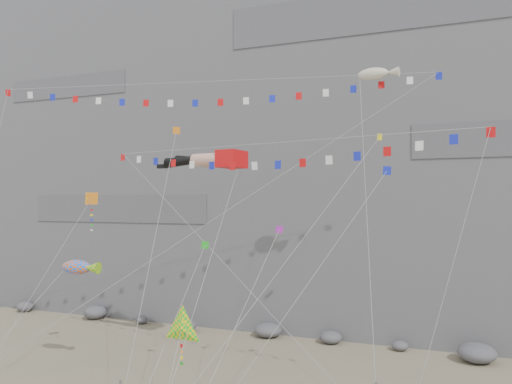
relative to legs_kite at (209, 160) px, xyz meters
The scene contains 14 objects.
cliff 26.68m from the legs_kite, 87.20° to the left, with size 80.00×28.00×50.00m, color slate.
talus_boulders 18.41m from the legs_kite, 83.06° to the left, with size 60.00×3.00×1.20m, color #5D5C61, non-canonical shape.
legs_kite is the anchor object (origin of this frame).
flag_banner_upper 6.24m from the legs_kite, 131.78° to the left, with size 33.90×15.44×28.44m.
flag_banner_lower 6.68m from the legs_kite, 28.75° to the right, with size 26.91×7.83×19.60m.
harlequin_kite 9.25m from the legs_kite, 150.92° to the right, with size 5.68×7.20×15.08m.
fish_windsock 12.75m from the legs_kite, 153.15° to the right, with size 5.99×7.97×11.36m.
delta_kite 14.39m from the legs_kite, 72.50° to the right, with size 2.66×5.52×7.92m.
blimp_windsock 13.78m from the legs_kite, 12.24° to the left, with size 3.59×11.50×24.63m.
small_kite_a 3.72m from the legs_kite, behind, with size 4.75×14.07×23.12m.
small_kite_b 8.45m from the legs_kite, 18.13° to the right, with size 2.67×10.77×14.96m.
small_kite_c 7.55m from the legs_kite, 68.27° to the right, with size 1.05×10.55×13.93m.
small_kite_d 12.48m from the legs_kite, ahead, with size 10.61×15.80×25.20m.
small_kite_e 14.14m from the legs_kite, 15.29° to the right, with size 9.56×9.04×19.05m.
Camera 1 is at (15.90, -27.53, 12.82)m, focal length 35.00 mm.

